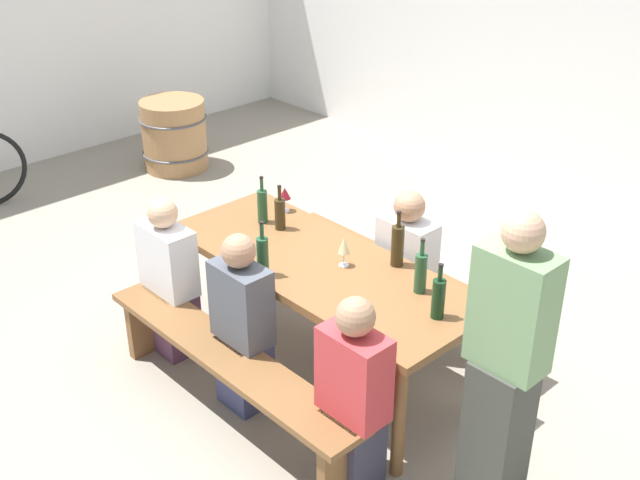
{
  "coord_description": "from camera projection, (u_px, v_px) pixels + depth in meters",
  "views": [
    {
      "loc": [
        2.96,
        -2.78,
        3.05
      ],
      "look_at": [
        0.0,
        0.0,
        0.9
      ],
      "focal_mm": 44.61,
      "sensor_mm": 36.0,
      "label": 1
    }
  ],
  "objects": [
    {
      "name": "wine_barrel",
      "position": [
        174.0,
        135.0,
        7.73
      ],
      "size": [
        0.65,
        0.65,
        0.68
      ],
      "color": "#9E7247",
      "rests_on": "ground"
    },
    {
      "name": "seated_guest_near_0",
      "position": [
        170.0,
        282.0,
        4.95
      ],
      "size": [
        0.4,
        0.24,
        1.07
      ],
      "rotation": [
        0.0,
        0.0,
        1.57
      ],
      "color": "#57324B",
      "rests_on": "ground"
    },
    {
      "name": "wine_glass_1",
      "position": [
        344.0,
        246.0,
        4.57
      ],
      "size": [
        0.07,
        0.07,
        0.18
      ],
      "color": "silver",
      "rests_on": "tasting_table"
    },
    {
      "name": "back_wall",
      "position": [
        632.0,
        25.0,
        6.34
      ],
      "size": [
        14.0,
        0.2,
        3.2
      ],
      "primitive_type": "cube",
      "color": "white",
      "rests_on": "ground"
    },
    {
      "name": "seated_guest_near_2",
      "position": [
        353.0,
        400.0,
        3.9
      ],
      "size": [
        0.35,
        0.24,
        1.11
      ],
      "rotation": [
        0.0,
        0.0,
        1.57
      ],
      "color": "#353445",
      "rests_on": "ground"
    },
    {
      "name": "standing_host",
      "position": [
        504.0,
        376.0,
        3.64
      ],
      "size": [
        0.35,
        0.24,
        1.63
      ],
      "rotation": [
        0.0,
        0.0,
        3.14
      ],
      "color": "#3C3E37",
      "rests_on": "ground"
    },
    {
      "name": "seated_guest_far_0",
      "position": [
        405.0,
        276.0,
        4.98
      ],
      "size": [
        0.36,
        0.24,
        1.1
      ],
      "rotation": [
        0.0,
        0.0,
        -1.57
      ],
      "color": "#353F4F",
      "rests_on": "ground"
    },
    {
      "name": "wine_bottle_0",
      "position": [
        280.0,
        213.0,
        5.0
      ],
      "size": [
        0.07,
        0.07,
        0.3
      ],
      "color": "#332814",
      "rests_on": "tasting_table"
    },
    {
      "name": "wine_bottle_3",
      "position": [
        263.0,
        255.0,
        4.48
      ],
      "size": [
        0.07,
        0.07,
        0.34
      ],
      "color": "#234C2D",
      "rests_on": "tasting_table"
    },
    {
      "name": "seated_guest_near_1",
      "position": [
        243.0,
        327.0,
        4.47
      ],
      "size": [
        0.35,
        0.24,
        1.11
      ],
      "rotation": [
        0.0,
        0.0,
        1.57
      ],
      "color": "#373A5F",
      "rests_on": "ground"
    },
    {
      "name": "wine_bottle_5",
      "position": [
        398.0,
        245.0,
        4.58
      ],
      "size": [
        0.08,
        0.08,
        0.35
      ],
      "color": "#332814",
      "rests_on": "tasting_table"
    },
    {
      "name": "tasting_table",
      "position": [
        320.0,
        274.0,
        4.7
      ],
      "size": [
        2.06,
        0.8,
        0.75
      ],
      "color": "brown",
      "rests_on": "ground"
    },
    {
      "name": "bench_near",
      "position": [
        228.0,
        367.0,
        4.42
      ],
      "size": [
        1.96,
        0.3,
        0.45
      ],
      "color": "brown",
      "rests_on": "ground"
    },
    {
      "name": "ground_plane",
      "position": [
        320.0,
        366.0,
        5.01
      ],
      "size": [
        24.0,
        24.0,
        0.0
      ],
      "primitive_type": "plane",
      "color": "gray"
    },
    {
      "name": "wine_bottle_2",
      "position": [
        262.0,
        205.0,
        5.08
      ],
      "size": [
        0.07,
        0.07,
        0.32
      ],
      "color": "#234C2D",
      "rests_on": "tasting_table"
    },
    {
      "name": "bench_far",
      "position": [
        397.0,
        279.0,
        5.27
      ],
      "size": [
        1.96,
        0.3,
        0.45
      ],
      "color": "brown",
      "rests_on": "ground"
    },
    {
      "name": "wine_bottle_4",
      "position": [
        421.0,
        272.0,
        4.32
      ],
      "size": [
        0.07,
        0.07,
        0.33
      ],
      "color": "#234C2D",
      "rests_on": "tasting_table"
    },
    {
      "name": "wine_glass_0",
      "position": [
        285.0,
        194.0,
        5.22
      ],
      "size": [
        0.08,
        0.08,
        0.17
      ],
      "color": "silver",
      "rests_on": "tasting_table"
    },
    {
      "name": "wine_bottle_1",
      "position": [
        438.0,
        298.0,
        4.1
      ],
      "size": [
        0.07,
        0.07,
        0.32
      ],
      "color": "#143319",
      "rests_on": "tasting_table"
    }
  ]
}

